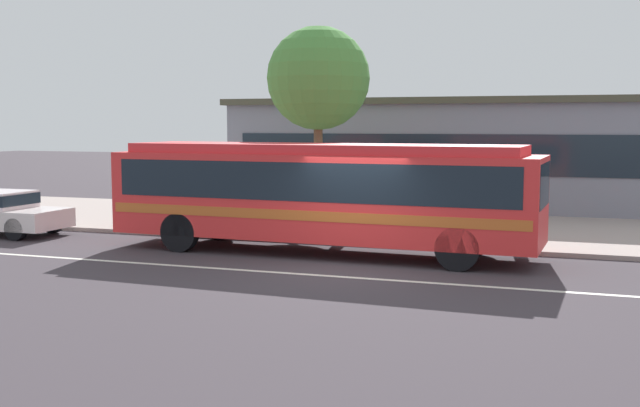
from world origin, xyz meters
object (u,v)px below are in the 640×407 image
at_px(pedestrian_waiting_near_sign, 517,203).
at_px(pedestrian_walking_along_curb, 233,200).
at_px(bus_stop_sign, 475,187).
at_px(pedestrian_standing_by_tree, 347,200).
at_px(transit_bus, 322,190).
at_px(street_tree_near_stop, 318,79).

distance_m(pedestrian_waiting_near_sign, pedestrian_walking_along_curb, 7.98).
bearing_deg(pedestrian_waiting_near_sign, pedestrian_walking_along_curb, -174.17).
bearing_deg(bus_stop_sign, pedestrian_standing_by_tree, 166.38).
distance_m(pedestrian_waiting_near_sign, bus_stop_sign, 1.40).
bearing_deg(transit_bus, pedestrian_standing_by_tree, 94.22).
bearing_deg(pedestrian_walking_along_curb, bus_stop_sign, -0.43).
bearing_deg(transit_bus, pedestrian_waiting_near_sign, 31.97).
xyz_separation_m(transit_bus, pedestrian_walking_along_curb, (-3.41, 2.02, -0.56)).
relative_size(transit_bus, bus_stop_sign, 4.63).
bearing_deg(pedestrian_walking_along_curb, street_tree_near_stop, 59.55).
height_order(transit_bus, street_tree_near_stop, street_tree_near_stop).
xyz_separation_m(pedestrian_walking_along_curb, bus_stop_sign, (6.94, -0.05, 0.58)).
bearing_deg(bus_stop_sign, pedestrian_waiting_near_sign, 40.84).
height_order(pedestrian_standing_by_tree, street_tree_near_stop, street_tree_near_stop).
distance_m(pedestrian_walking_along_curb, bus_stop_sign, 6.97).
bearing_deg(pedestrian_waiting_near_sign, transit_bus, -148.03).
distance_m(pedestrian_waiting_near_sign, street_tree_near_stop, 7.48).
xyz_separation_m(pedestrian_walking_along_curb, pedestrian_standing_by_tree, (3.20, 0.85, 0.02)).
height_order(pedestrian_walking_along_curb, bus_stop_sign, bus_stop_sign).
bearing_deg(pedestrian_standing_by_tree, bus_stop_sign, -13.62).
distance_m(bus_stop_sign, street_tree_near_stop, 6.73).
height_order(pedestrian_standing_by_tree, bus_stop_sign, bus_stop_sign).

